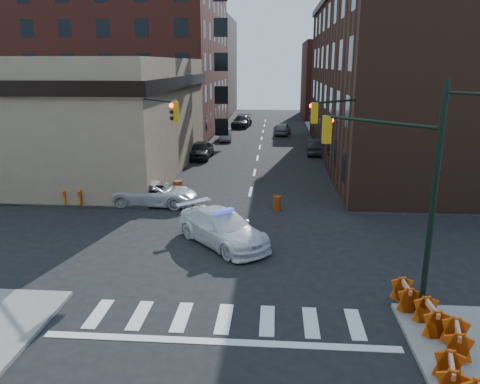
% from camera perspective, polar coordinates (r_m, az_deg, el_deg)
% --- Properties ---
extents(ground, '(140.00, 140.00, 0.00)m').
position_cam_1_polar(ground, '(22.98, -0.08, -6.58)').
color(ground, black).
rests_on(ground, ground).
extents(sidewalk_nw, '(34.00, 54.50, 0.15)m').
position_cam_1_polar(sidewalk_nw, '(59.97, -20.07, 6.30)').
color(sidewalk_nw, gray).
rests_on(sidewalk_nw, ground).
extents(sidewalk_ne, '(34.00, 54.50, 0.15)m').
position_cam_1_polar(sidewalk_ne, '(58.68, 25.79, 5.52)').
color(sidewalk_ne, gray).
rests_on(sidewalk_ne, ground).
extents(bank_building, '(22.00, 22.00, 9.00)m').
position_cam_1_polar(bank_building, '(42.30, -22.08, 8.73)').
color(bank_building, '#978063').
rests_on(bank_building, ground).
extents(apartment_block, '(25.00, 25.00, 24.00)m').
position_cam_1_polar(apartment_block, '(64.57, -14.54, 17.96)').
color(apartment_block, maroon).
rests_on(apartment_block, ground).
extents(commercial_row_ne, '(14.00, 34.00, 14.00)m').
position_cam_1_polar(commercial_row_ne, '(45.21, 19.39, 12.53)').
color(commercial_row_ne, '#45261B').
rests_on(commercial_row_ne, ground).
extents(filler_nw, '(20.00, 18.00, 16.00)m').
position_cam_1_polar(filler_nw, '(85.10, -7.85, 14.86)').
color(filler_nw, brown).
rests_on(filler_nw, ground).
extents(filler_ne, '(16.00, 16.00, 12.00)m').
position_cam_1_polar(filler_ne, '(80.24, 13.59, 13.13)').
color(filler_ne, maroon).
rests_on(filler_ne, ground).
extents(signal_pole_se, '(5.40, 5.27, 8.00)m').
position_cam_1_polar(signal_pole_se, '(16.79, 19.35, 0.79)').
color(signal_pole_se, black).
rests_on(signal_pole_se, sidewalk_se).
extents(signal_pole_nw, '(3.58, 3.67, 8.00)m').
position_cam_1_polar(signal_pole_nw, '(27.95, -11.33, 6.33)').
color(signal_pole_nw, black).
rests_on(signal_pole_nw, sidewalk_nw).
extents(signal_pole_ne, '(3.67, 3.58, 8.00)m').
position_cam_1_polar(signal_pole_ne, '(27.25, 13.21, 6.00)').
color(signal_pole_ne, black).
rests_on(signal_pole_ne, sidewalk_ne).
extents(tree_ne_near, '(3.00, 3.00, 4.85)m').
position_cam_1_polar(tree_ne_near, '(47.87, 11.51, 8.97)').
color(tree_ne_near, black).
rests_on(tree_ne_near, sidewalk_ne).
extents(tree_ne_far, '(3.00, 3.00, 4.85)m').
position_cam_1_polar(tree_ne_far, '(55.78, 10.54, 9.89)').
color(tree_ne_far, black).
rests_on(tree_ne_far, sidewalk_ne).
extents(police_car, '(5.49, 5.79, 1.65)m').
position_cam_1_polar(police_car, '(22.93, -2.11, -4.43)').
color(police_car, white).
rests_on(police_car, ground).
extents(pickup, '(5.40, 2.71, 1.47)m').
position_cam_1_polar(pickup, '(29.81, -10.27, -0.15)').
color(pickup, silver).
rests_on(pickup, ground).
extents(parked_car_wnear, '(2.07, 4.80, 1.61)m').
position_cam_1_polar(parked_car_wnear, '(43.96, -4.79, 5.14)').
color(parked_car_wnear, black).
rests_on(parked_car_wnear, ground).
extents(parked_car_wfar, '(1.77, 4.08, 1.30)m').
position_cam_1_polar(parked_car_wfar, '(54.27, -1.80, 6.97)').
color(parked_car_wfar, '#999CA1').
rests_on(parked_car_wfar, ground).
extents(parked_car_wdeep, '(2.84, 5.76, 1.61)m').
position_cam_1_polar(parked_car_wdeep, '(65.90, 0.21, 8.61)').
color(parked_car_wdeep, black).
rests_on(parked_car_wdeep, ground).
extents(parked_car_enear, '(1.63, 4.43, 1.45)m').
position_cam_1_polar(parked_car_enear, '(46.45, 9.10, 5.45)').
color(parked_car_enear, black).
rests_on(parked_car_enear, ground).
extents(parked_car_efar, '(2.28, 4.55, 1.49)m').
position_cam_1_polar(parked_car_efar, '(58.92, 5.21, 7.68)').
color(parked_car_efar, gray).
rests_on(parked_car_efar, ground).
extents(pedestrian_a, '(0.80, 0.70, 1.84)m').
position_cam_1_polar(pedestrian_a, '(30.20, -16.40, 0.32)').
color(pedestrian_a, black).
rests_on(pedestrian_a, sidewalk_nw).
extents(pedestrian_b, '(0.99, 0.92, 1.62)m').
position_cam_1_polar(pedestrian_b, '(31.40, -17.84, 0.57)').
color(pedestrian_b, black).
rests_on(pedestrian_b, sidewalk_nw).
extents(pedestrian_c, '(1.11, 0.86, 1.75)m').
position_cam_1_polar(pedestrian_c, '(30.95, -19.44, 0.34)').
color(pedestrian_c, '#222933').
rests_on(pedestrian_c, sidewalk_nw).
extents(barrel_road, '(0.61, 0.61, 0.89)m').
position_cam_1_polar(barrel_road, '(28.33, 4.54, -1.37)').
color(barrel_road, red).
rests_on(barrel_road, ground).
extents(barrel_bank, '(0.74, 0.74, 1.09)m').
position_cam_1_polar(barrel_bank, '(31.41, -7.58, 0.40)').
color(barrel_bank, red).
rests_on(barrel_bank, ground).
extents(barricade_se_a, '(0.62, 1.20, 0.89)m').
position_cam_1_polar(barricade_se_a, '(18.11, 19.48, -11.77)').
color(barricade_se_a, red).
rests_on(barricade_se_a, sidewalk_se).
extents(barricade_se_b, '(0.69, 1.27, 0.93)m').
position_cam_1_polar(barricade_se_b, '(16.92, 22.20, -14.00)').
color(barricade_se_b, red).
rests_on(barricade_se_b, sidewalk_se).
extents(barricade_se_c, '(0.91, 1.35, 0.92)m').
position_cam_1_polar(barricade_se_c, '(16.02, 24.87, -16.08)').
color(barricade_se_c, orange).
rests_on(barricade_se_c, sidewalk_se).
extents(barricade_se_d, '(0.89, 1.33, 0.91)m').
position_cam_1_polar(barricade_se_d, '(14.41, 24.24, -19.80)').
color(barricade_se_d, '#E65D0A').
rests_on(barricade_se_d, sidewalk_se).
extents(barricade_nw_a, '(1.12, 0.56, 0.84)m').
position_cam_1_polar(barricade_nw_a, '(31.55, -14.37, 0.16)').
color(barricade_nw_a, '#C63C09').
rests_on(barricade_nw_a, sidewalk_nw).
extents(barricade_nw_b, '(1.43, 0.82, 1.02)m').
position_cam_1_polar(barricade_nw_b, '(30.67, -19.49, -0.50)').
color(barricade_nw_b, '#CC4409').
rests_on(barricade_nw_b, sidewalk_nw).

